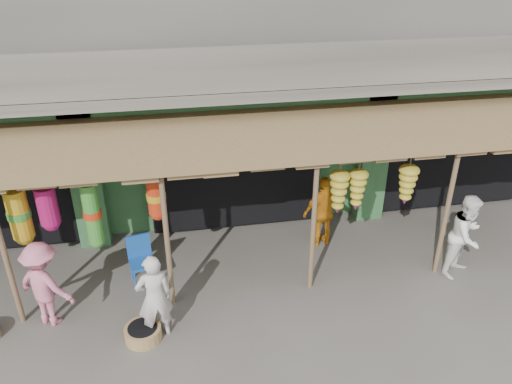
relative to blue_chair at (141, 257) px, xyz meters
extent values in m
plane|color=#514C47|center=(2.02, -0.56, -0.52)|extent=(80.00, 80.00, 0.00)
cube|color=#2D6033|center=(2.02, 4.59, 0.98)|extent=(16.00, 5.70, 3.00)
cube|color=gray|center=(2.02, 1.09, 2.68)|extent=(16.00, 0.90, 0.22)
cube|color=gray|center=(2.02, 0.69, 3.18)|extent=(16.00, 0.10, 0.80)
cube|color=#2D6033|center=(2.02, 1.49, 2.33)|extent=(16.00, 0.35, 0.35)
cube|color=black|center=(2.02, 2.44, 0.83)|extent=(3.60, 2.00, 2.50)
cube|color=black|center=(7.02, 2.44, 0.83)|extent=(3.60, 2.00, 2.50)
cube|color=#2D6033|center=(-0.98, 1.49, 0.98)|extent=(0.60, 0.35, 3.00)
cube|color=#2D6033|center=(5.02, 1.49, 0.98)|extent=(0.60, 0.35, 3.00)
cylinder|color=brown|center=(-1.98, -0.76, 0.78)|extent=(0.09, 0.09, 2.60)
cylinder|color=brown|center=(0.52, -0.76, 0.78)|extent=(0.09, 0.09, 2.60)
cylinder|color=brown|center=(3.02, -0.76, 0.78)|extent=(0.09, 0.09, 2.60)
cylinder|color=brown|center=(5.52, -0.76, 0.78)|extent=(0.09, 0.09, 2.60)
cylinder|color=brown|center=(1.77, -0.76, 1.98)|extent=(12.90, 0.08, 0.08)
cylinder|color=brown|center=(-0.98, -0.36, 1.83)|extent=(5.50, 0.06, 0.06)
cube|color=brown|center=(2.02, 0.34, 2.16)|extent=(14.00, 2.70, 0.22)
cylinder|color=#1A52A9|center=(-0.13, -0.31, -0.31)|extent=(0.04, 0.04, 0.42)
cylinder|color=#1A52A9|center=(0.24, -0.23, -0.31)|extent=(0.04, 0.04, 0.42)
cylinder|color=#1A52A9|center=(-0.21, 0.06, -0.31)|extent=(0.04, 0.04, 0.42)
cylinder|color=#1A52A9|center=(0.16, 0.14, -0.31)|extent=(0.04, 0.04, 0.42)
cube|color=#1A52A9|center=(0.02, -0.08, -0.08)|extent=(0.52, 0.52, 0.05)
cube|color=#1A52A9|center=(-0.03, 0.12, 0.17)|extent=(0.44, 0.13, 0.47)
cylinder|color=olive|center=(0.02, -1.56, -0.40)|extent=(0.63, 0.63, 0.23)
imported|color=beige|center=(0.26, -1.51, 0.25)|extent=(0.62, 0.47, 1.53)
imported|color=white|center=(5.95, -0.87, 0.31)|extent=(1.01, 0.95, 1.64)
imported|color=orange|center=(3.66, 0.57, 0.25)|extent=(0.94, 0.49, 1.53)
imported|color=#D6718E|center=(-1.48, -0.87, 0.25)|extent=(1.14, 1.00, 1.53)
camera|label=1|loc=(0.69, -7.80, 5.30)|focal=35.00mm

